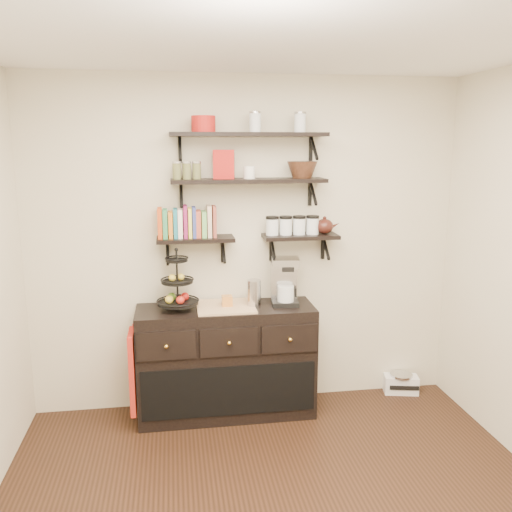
% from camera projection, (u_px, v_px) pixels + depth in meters
% --- Properties ---
extents(ceiling, '(3.50, 3.50, 0.02)m').
position_uv_depth(ceiling, '(298.00, 23.00, 2.46)').
color(ceiling, white).
rests_on(ceiling, back_wall).
extents(back_wall, '(3.50, 0.02, 2.70)m').
position_uv_depth(back_wall, '(247.00, 245.00, 4.43)').
color(back_wall, beige).
rests_on(back_wall, ground).
extents(shelf_top, '(1.20, 0.27, 0.23)m').
position_uv_depth(shelf_top, '(249.00, 135.00, 4.12)').
color(shelf_top, black).
rests_on(shelf_top, back_wall).
extents(shelf_mid, '(1.20, 0.27, 0.23)m').
position_uv_depth(shelf_mid, '(249.00, 181.00, 4.19)').
color(shelf_mid, black).
rests_on(shelf_mid, back_wall).
extents(shelf_low_left, '(0.60, 0.25, 0.23)m').
position_uv_depth(shelf_low_left, '(196.00, 240.00, 4.24)').
color(shelf_low_left, black).
rests_on(shelf_low_left, back_wall).
extents(shelf_low_right, '(0.60, 0.25, 0.23)m').
position_uv_depth(shelf_low_right, '(300.00, 237.00, 4.36)').
color(shelf_low_right, black).
rests_on(shelf_low_right, back_wall).
extents(cookbooks, '(0.43, 0.15, 0.26)m').
position_uv_depth(cookbooks, '(188.00, 223.00, 4.20)').
color(cookbooks, '#BD4214').
rests_on(cookbooks, shelf_low_left).
extents(glass_canisters, '(0.43, 0.10, 0.13)m').
position_uv_depth(glass_canisters, '(292.00, 227.00, 4.33)').
color(glass_canisters, silver).
rests_on(glass_canisters, shelf_low_right).
extents(sideboard, '(1.40, 0.50, 0.92)m').
position_uv_depth(sideboard, '(226.00, 361.00, 4.35)').
color(sideboard, black).
rests_on(sideboard, floor).
extents(fruit_stand, '(0.32, 0.32, 0.47)m').
position_uv_depth(fruit_stand, '(178.00, 290.00, 4.18)').
color(fruit_stand, black).
rests_on(fruit_stand, sideboard).
extents(candle, '(0.08, 0.08, 0.08)m').
position_uv_depth(candle, '(227.00, 301.00, 4.25)').
color(candle, '#BE722B').
rests_on(candle, sideboard).
extents(coffee_maker, '(0.23, 0.22, 0.38)m').
position_uv_depth(coffee_maker, '(285.00, 282.00, 4.32)').
color(coffee_maker, black).
rests_on(coffee_maker, sideboard).
extents(thermal_carafe, '(0.11, 0.11, 0.22)m').
position_uv_depth(thermal_carafe, '(254.00, 294.00, 4.25)').
color(thermal_carafe, silver).
rests_on(thermal_carafe, sideboard).
extents(apron, '(0.04, 0.27, 0.64)m').
position_uv_depth(apron, '(133.00, 371.00, 4.15)').
color(apron, '#A91212').
rests_on(apron, sideboard).
extents(radio, '(0.32, 0.23, 0.18)m').
position_uv_depth(radio, '(401.00, 383.00, 4.79)').
color(radio, silver).
rests_on(radio, floor).
extents(recipe_box, '(0.17, 0.08, 0.22)m').
position_uv_depth(recipe_box, '(224.00, 164.00, 4.14)').
color(recipe_box, '#A41712').
rests_on(recipe_box, shelf_mid).
extents(walnut_bowl, '(0.24, 0.24, 0.13)m').
position_uv_depth(walnut_bowl, '(302.00, 170.00, 4.24)').
color(walnut_bowl, black).
rests_on(walnut_bowl, shelf_mid).
extents(ramekins, '(0.09, 0.09, 0.10)m').
position_uv_depth(ramekins, '(249.00, 172.00, 4.18)').
color(ramekins, white).
rests_on(ramekins, shelf_mid).
extents(teapot, '(0.21, 0.18, 0.14)m').
position_uv_depth(teapot, '(325.00, 225.00, 4.37)').
color(teapot, '#34140F').
rests_on(teapot, shelf_low_right).
extents(red_pot, '(0.18, 0.18, 0.12)m').
position_uv_depth(red_pot, '(203.00, 124.00, 4.05)').
color(red_pot, '#A41712').
rests_on(red_pot, shelf_top).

